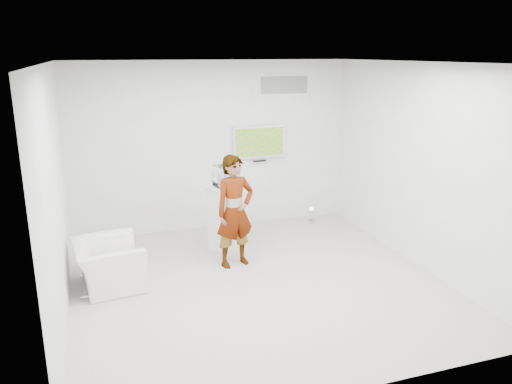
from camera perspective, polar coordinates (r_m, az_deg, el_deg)
room at (r=6.61m, az=0.15°, el=1.47°), size 5.01×5.01×3.00m
tv at (r=9.14m, az=0.34°, el=5.77°), size 1.00×0.08×0.60m
logo_decal at (r=9.22m, az=3.28°, el=12.10°), size 0.90×0.02×0.30m
person at (r=7.40m, az=-2.44°, el=-2.22°), size 0.70×0.54×1.70m
armchair at (r=7.19m, az=-16.49°, el=-7.93°), size 0.97×1.08×0.64m
pedestal at (r=8.12m, az=-3.30°, el=-2.97°), size 0.68×0.68×1.06m
floor_uplight at (r=9.54m, az=6.33°, el=-2.64°), size 0.22×0.22×0.28m
vitrine at (r=7.93m, az=-3.38°, el=1.82°), size 0.40×0.40×0.34m
console at (r=7.94m, az=-3.37°, el=1.38°), size 0.14×0.15×0.22m
wii_remote at (r=7.47m, az=-1.41°, el=3.35°), size 0.08×0.14×0.04m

